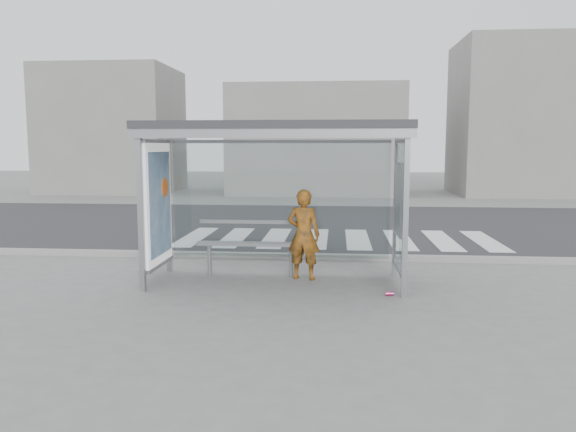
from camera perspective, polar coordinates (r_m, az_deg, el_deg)
The scene contains 11 objects.
ground at distance 9.32m, azimuth -1.26°, elevation -6.81°, with size 80.00×80.00×0.00m, color slate.
road at distance 16.17m, azimuth 1.44°, elevation -0.83°, with size 30.00×10.00×0.01m, color #252527.
curb at distance 11.20m, azimuth -0.17°, elevation -4.11°, with size 30.00×0.18×0.12m, color gray.
crosswalk at distance 13.67m, azimuth 4.98°, elevation -2.33°, with size 7.55×3.00×0.00m.
bus_shelter at distance 9.15m, azimuth -3.57°, elevation 5.49°, with size 4.25×1.65×2.62m.
building_left at distance 29.15m, azimuth -17.34°, elevation 8.30°, with size 6.00×5.00×6.00m, color slate.
building_center at distance 27.01m, azimuth 2.92°, elevation 7.67°, with size 8.00×5.00×5.00m, color slate.
building_right at distance 28.18m, azimuth 21.80°, elevation 9.19°, with size 5.00×5.00×7.00m, color slate.
person at distance 9.44m, azimuth 1.60°, elevation -1.88°, with size 0.56×0.37×1.53m, color orange.
bench at distance 9.75m, azimuth -3.86°, elevation -2.81°, with size 1.84×0.32×0.95m.
soda_can at distance 8.66m, azimuth 10.25°, elevation -7.77°, with size 0.07×0.07×0.12m, color #C23971.
Camera 1 is at (0.99, -8.99, 2.25)m, focal length 35.00 mm.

